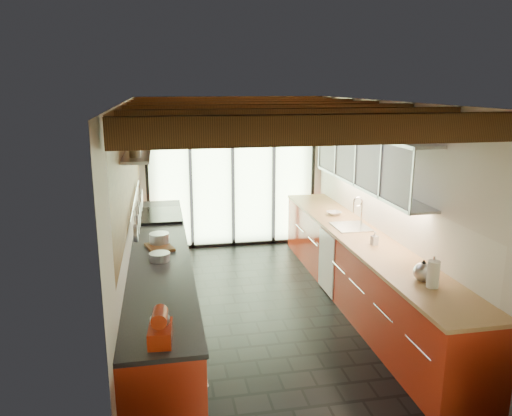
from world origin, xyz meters
name	(u,v)px	position (x,y,z in m)	size (l,w,h in m)	color
ground	(264,311)	(0.00, 0.00, 0.00)	(5.50, 5.50, 0.00)	black
room_shell	(265,183)	(0.00, 0.00, 1.65)	(5.50, 5.50, 5.50)	silver
ceiling_beams	(259,112)	(0.00, 0.38, 2.46)	(3.14, 5.06, 4.90)	#593316
glass_door	(233,153)	(0.00, 2.69, 1.66)	(2.95, 0.10, 2.90)	#C6EAAD
left_counter	(161,284)	(-1.28, 0.00, 0.46)	(0.68, 5.00, 0.92)	#B12C15
range_stove	(160,246)	(-1.28, 1.45, 0.47)	(0.66, 0.90, 0.97)	silver
right_counter	(361,270)	(1.27, 0.00, 0.46)	(0.68, 5.00, 0.92)	#B12C15
sink_assembly	(352,224)	(1.29, 0.40, 0.96)	(0.45, 0.52, 0.43)	silver
upper_cabinets_right	(368,160)	(1.43, 0.30, 1.85)	(0.34, 3.00, 3.00)	silver
left_wall_fixtures	(139,171)	(-1.47, 0.25, 1.80)	(0.28, 2.60, 0.96)	silver
stand_mixer	(160,328)	(-1.27, -2.24, 1.03)	(0.19, 0.31, 0.27)	#B82B0E
pot_large	(159,239)	(-1.27, 0.10, 1.00)	(0.24, 0.24, 0.15)	silver
pot_small	(160,257)	(-1.27, -0.44, 0.96)	(0.23, 0.23, 0.09)	silver
cutting_board	(160,247)	(-1.27, -0.02, 0.94)	(0.27, 0.38, 0.03)	brown
kettle	(423,271)	(1.27, -1.51, 1.02)	(0.23, 0.26, 0.23)	silver
paper_towel	(433,275)	(1.27, -1.69, 1.05)	(0.14, 0.14, 0.32)	white
soap_bottle	(375,238)	(1.27, -0.37, 1.00)	(0.07, 0.08, 0.16)	silver
bowl	(334,213)	(1.27, 1.07, 0.95)	(0.21, 0.21, 0.05)	silver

